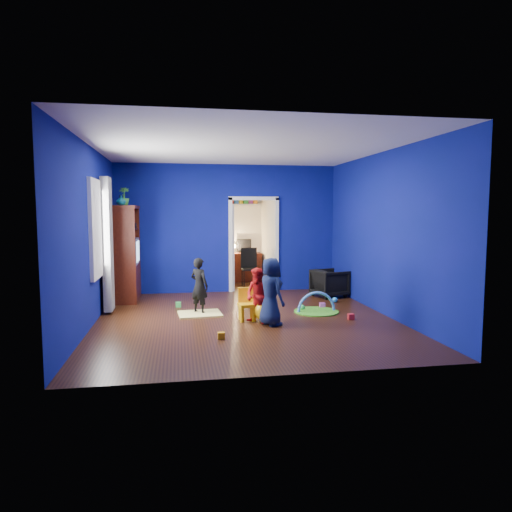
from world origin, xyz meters
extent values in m
cube|color=black|center=(0.00, 0.00, 0.00)|extent=(5.00, 5.50, 0.01)
cube|color=white|center=(0.00, 0.00, 2.90)|extent=(5.00, 5.50, 0.01)
cube|color=navy|center=(0.00, 2.75, 1.45)|extent=(5.00, 0.02, 2.90)
cube|color=navy|center=(0.00, -2.75, 1.45)|extent=(5.00, 0.02, 2.90)
cube|color=navy|center=(-2.50, 0.00, 1.45)|extent=(0.02, 5.50, 2.90)
cube|color=navy|center=(2.50, 0.00, 1.45)|extent=(0.02, 5.50, 2.90)
imported|color=black|center=(2.10, 1.73, 0.30)|extent=(0.81, 0.80, 0.60)
imported|color=black|center=(-0.75, 0.56, 0.51)|extent=(0.44, 0.43, 1.02)
imported|color=black|center=(0.35, -0.48, 0.55)|extent=(0.53, 0.63, 1.10)
imported|color=red|center=(0.17, -0.32, 0.46)|extent=(0.56, 0.56, 0.92)
imported|color=#0C5F67|center=(-2.22, 1.79, 2.06)|extent=(0.19, 0.19, 0.19)
imported|color=#398E33|center=(-2.22, 2.31, 2.15)|extent=(0.23, 0.23, 0.39)
cube|color=#3D180A|center=(-2.22, 2.09, 0.98)|extent=(0.58, 1.14, 1.96)
cube|color=silver|center=(-2.18, 2.09, 1.02)|extent=(0.46, 0.70, 0.54)
cube|color=#F2E07A|center=(-0.75, 0.46, 0.01)|extent=(0.80, 0.66, 0.03)
sphere|color=yellow|center=(0.30, -0.23, 0.18)|extent=(0.37, 0.37, 0.37)
cube|color=yellow|center=(0.02, -0.12, 0.25)|extent=(0.31, 0.31, 0.50)
cylinder|color=#388F20|center=(1.37, 0.32, 0.01)|extent=(0.81, 0.81, 0.02)
torus|color=#3F8CD8|center=(1.37, 0.32, 0.02)|extent=(0.73, 0.09, 0.73)
cube|color=white|center=(-2.48, 0.35, 1.55)|extent=(0.03, 0.95, 1.55)
cube|color=slate|center=(-2.37, 0.90, 1.25)|extent=(0.14, 0.42, 2.40)
cube|color=white|center=(0.60, 2.75, 1.05)|extent=(1.16, 0.10, 2.10)
cube|color=#3D140A|center=(0.60, 4.26, 0.38)|extent=(0.88, 0.44, 0.75)
cube|color=black|center=(0.60, 4.38, 0.95)|extent=(0.40, 0.05, 0.32)
sphere|color=#FFD88C|center=(0.32, 4.32, 0.93)|extent=(0.14, 0.14, 0.14)
cube|color=black|center=(0.60, 3.30, 0.46)|extent=(0.40, 0.40, 0.92)
cube|color=white|center=(0.60, 4.37, 2.02)|extent=(0.88, 0.24, 0.04)
cube|color=red|center=(1.78, -0.35, 0.05)|extent=(0.10, 0.08, 0.10)
sphere|color=#278DDF|center=(2.01, 1.13, 0.06)|extent=(0.11, 0.11, 0.11)
cube|color=#E59E0C|center=(-0.52, -1.17, 0.05)|extent=(0.10, 0.08, 0.10)
sphere|color=green|center=(1.15, 0.52, 0.06)|extent=(0.11, 0.11, 0.11)
cube|color=#DA51C5|center=(1.58, 0.64, 0.05)|extent=(0.10, 0.08, 0.10)
cube|color=green|center=(-1.13, 1.19, 0.05)|extent=(0.10, 0.08, 0.10)
camera|label=1|loc=(-1.11, -7.61, 1.84)|focal=32.00mm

